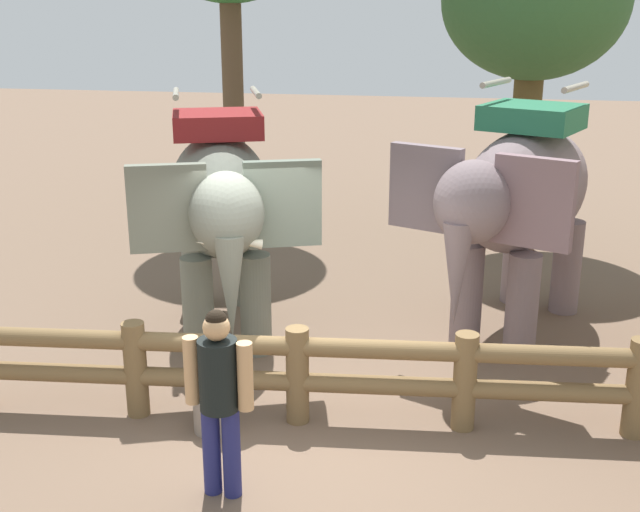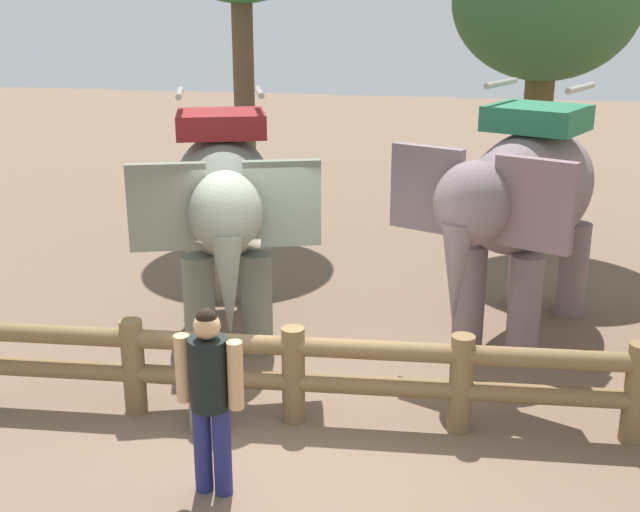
# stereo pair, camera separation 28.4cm
# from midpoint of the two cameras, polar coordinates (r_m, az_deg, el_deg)

# --- Properties ---
(ground_plane) EXTENTS (60.00, 60.00, 0.00)m
(ground_plane) POSITION_cam_midpoint_polar(r_m,az_deg,el_deg) (8.48, -2.85, -12.27)
(ground_plane) COLOR brown
(log_fence) EXTENTS (7.07, 0.86, 1.05)m
(log_fence) POSITION_cam_midpoint_polar(r_m,az_deg,el_deg) (8.38, -2.59, -7.96)
(log_fence) COLOR brown
(log_fence) RESTS_ON ground
(elephant_near_left) EXTENTS (2.63, 3.78, 3.17)m
(elephant_near_left) POSITION_cam_midpoint_polar(r_m,az_deg,el_deg) (10.24, -7.81, 3.70)
(elephant_near_left) COLOR slate
(elephant_near_left) RESTS_ON ground
(elephant_center) EXTENTS (2.87, 3.87, 3.26)m
(elephant_center) POSITION_cam_midpoint_polar(r_m,az_deg,el_deg) (10.48, 13.19, 4.02)
(elephant_center) COLOR gray
(elephant_center) RESTS_ON ground
(tourist_woman_in_black) EXTENTS (0.62, 0.37, 1.77)m
(tourist_woman_in_black) POSITION_cam_midpoint_polar(r_m,az_deg,el_deg) (7.09, -8.33, -9.42)
(tourist_woman_in_black) COLOR navy
(tourist_woman_in_black) RESTS_ON ground
(tree_back_center) EXTENTS (3.07, 3.07, 5.54)m
(tree_back_center) POSITION_cam_midpoint_polar(r_m,az_deg,el_deg) (14.27, 14.42, 16.87)
(tree_back_center) COLOR brown
(tree_back_center) RESTS_ON ground
(feed_bucket) EXTENTS (0.41, 0.41, 0.38)m
(feed_bucket) POSITION_cam_midpoint_polar(r_m,az_deg,el_deg) (8.48, -8.55, -10.97)
(feed_bucket) COLOR gray
(feed_bucket) RESTS_ON ground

